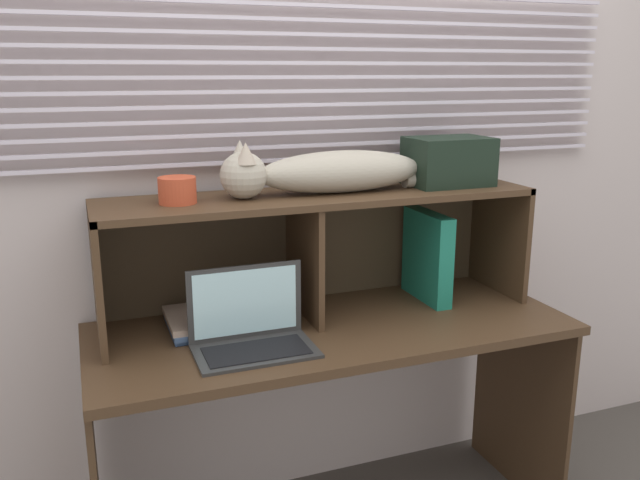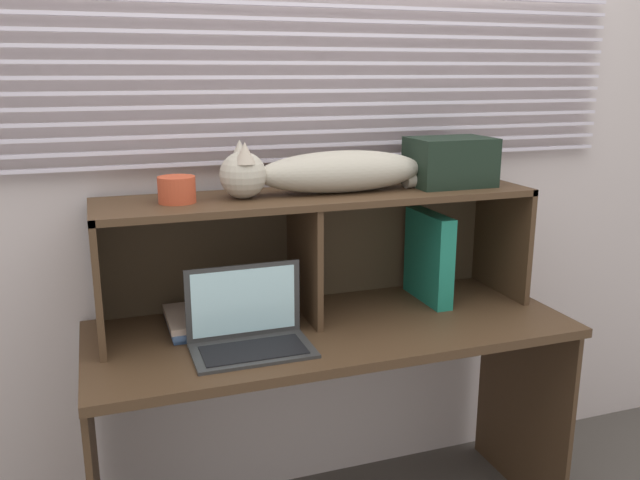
{
  "view_description": "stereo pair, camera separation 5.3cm",
  "coord_description": "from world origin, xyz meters",
  "px_view_note": "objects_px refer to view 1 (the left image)",
  "views": [
    {
      "loc": [
        -0.74,
        -1.65,
        1.57
      ],
      "look_at": [
        0.0,
        0.32,
        1.03
      ],
      "focal_mm": 36.86,
      "sensor_mm": 36.0,
      "label": 1
    },
    {
      "loc": [
        -0.69,
        -1.67,
        1.57
      ],
      "look_at": [
        0.0,
        0.32,
        1.03
      ],
      "focal_mm": 36.86,
      "sensor_mm": 36.0,
      "label": 2
    }
  ],
  "objects_px": {
    "cat": "(329,172)",
    "laptop": "(251,331)",
    "book_stack": "(193,323)",
    "small_basket": "(177,190)",
    "binder_upright": "(427,256)",
    "storage_box": "(448,161)"
  },
  "relations": [
    {
      "from": "book_stack",
      "to": "storage_box",
      "type": "distance_m",
      "value": 1.03
    },
    {
      "from": "book_stack",
      "to": "small_basket",
      "type": "bearing_deg",
      "value": 177.52
    },
    {
      "from": "cat",
      "to": "book_stack",
      "type": "xyz_separation_m",
      "value": [
        -0.47,
        -0.0,
        -0.46
      ]
    },
    {
      "from": "cat",
      "to": "small_basket",
      "type": "bearing_deg",
      "value": 180.0
    },
    {
      "from": "binder_upright",
      "to": "small_basket",
      "type": "bearing_deg",
      "value": 180.0
    },
    {
      "from": "binder_upright",
      "to": "book_stack",
      "type": "height_order",
      "value": "binder_upright"
    },
    {
      "from": "cat",
      "to": "laptop",
      "type": "bearing_deg",
      "value": -148.23
    },
    {
      "from": "binder_upright",
      "to": "small_basket",
      "type": "height_order",
      "value": "small_basket"
    },
    {
      "from": "cat",
      "to": "book_stack",
      "type": "height_order",
      "value": "cat"
    },
    {
      "from": "cat",
      "to": "binder_upright",
      "type": "relative_size",
      "value": 3.08
    },
    {
      "from": "binder_upright",
      "to": "cat",
      "type": "bearing_deg",
      "value": 180.0
    },
    {
      "from": "cat",
      "to": "storage_box",
      "type": "height_order",
      "value": "cat"
    },
    {
      "from": "cat",
      "to": "laptop",
      "type": "distance_m",
      "value": 0.58
    },
    {
      "from": "book_stack",
      "to": "small_basket",
      "type": "relative_size",
      "value": 2.25
    },
    {
      "from": "laptop",
      "to": "book_stack",
      "type": "distance_m",
      "value": 0.25
    },
    {
      "from": "binder_upright",
      "to": "small_basket",
      "type": "xyz_separation_m",
      "value": [
        -0.87,
        0.0,
        0.29
      ]
    },
    {
      "from": "storage_box",
      "to": "small_basket",
      "type": "bearing_deg",
      "value": 180.0
    },
    {
      "from": "laptop",
      "to": "binder_upright",
      "type": "distance_m",
      "value": 0.74
    },
    {
      "from": "small_basket",
      "to": "storage_box",
      "type": "xyz_separation_m",
      "value": [
        0.94,
        0.0,
        0.04
      ]
    },
    {
      "from": "laptop",
      "to": "binder_upright",
      "type": "bearing_deg",
      "value": 16.06
    },
    {
      "from": "binder_upright",
      "to": "storage_box",
      "type": "distance_m",
      "value": 0.34
    },
    {
      "from": "laptop",
      "to": "binder_upright",
      "type": "xyz_separation_m",
      "value": [
        0.7,
        0.2,
        0.11
      ]
    }
  ]
}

